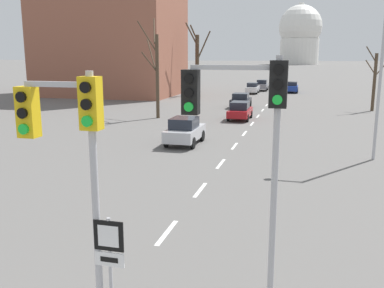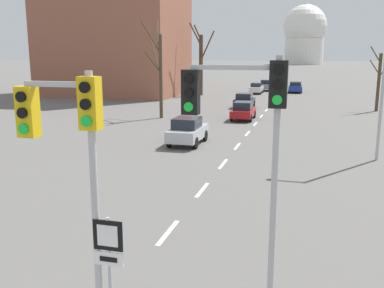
{
  "view_description": "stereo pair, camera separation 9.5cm",
  "coord_description": "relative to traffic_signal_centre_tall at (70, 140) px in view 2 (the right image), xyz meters",
  "views": [
    {
      "loc": [
        3.98,
        -2.85,
        5.52
      ],
      "look_at": [
        1.64,
        6.07,
        3.59
      ],
      "focal_mm": 40.0,
      "sensor_mm": 36.0,
      "label": 1
    },
    {
      "loc": [
        4.07,
        -2.83,
        5.52
      ],
      "look_at": [
        1.64,
        6.07,
        3.59
      ],
      "focal_mm": 40.0,
      "sensor_mm": 36.0,
      "label": 2
    }
  ],
  "objects": [
    {
      "name": "lane_stripe_1",
      "position": [
        0.16,
        5.13,
        -3.96
      ],
      "size": [
        0.16,
        2.0,
        0.01
      ],
      "primitive_type": "cube",
      "color": "silver",
      "rests_on": "ground_plane"
    },
    {
      "name": "lane_stripe_2",
      "position": [
        0.16,
        9.63,
        -3.96
      ],
      "size": [
        0.16,
        2.0,
        0.01
      ],
      "primitive_type": "cube",
      "color": "silver",
      "rests_on": "ground_plane"
    },
    {
      "name": "lane_stripe_3",
      "position": [
        0.16,
        14.13,
        -3.96
      ],
      "size": [
        0.16,
        2.0,
        0.01
      ],
      "primitive_type": "cube",
      "color": "silver",
      "rests_on": "ground_plane"
    },
    {
      "name": "lane_stripe_4",
      "position": [
        0.16,
        18.63,
        -3.96
      ],
      "size": [
        0.16,
        2.0,
        0.01
      ],
      "primitive_type": "cube",
      "color": "silver",
      "rests_on": "ground_plane"
    },
    {
      "name": "lane_stripe_5",
      "position": [
        0.16,
        23.13,
        -3.96
      ],
      "size": [
        0.16,
        2.0,
        0.01
      ],
      "primitive_type": "cube",
      "color": "silver",
      "rests_on": "ground_plane"
    },
    {
      "name": "lane_stripe_6",
      "position": [
        0.16,
        27.63,
        -3.96
      ],
      "size": [
        0.16,
        2.0,
        0.01
      ],
      "primitive_type": "cube",
      "color": "silver",
      "rests_on": "ground_plane"
    },
    {
      "name": "lane_stripe_7",
      "position": [
        0.16,
        32.13,
        -3.96
      ],
      "size": [
        0.16,
        2.0,
        0.01
      ],
      "primitive_type": "cube",
      "color": "silver",
      "rests_on": "ground_plane"
    },
    {
      "name": "lane_stripe_8",
      "position": [
        0.16,
        36.63,
        -3.96
      ],
      "size": [
        0.16,
        2.0,
        0.01
      ],
      "primitive_type": "cube",
      "color": "silver",
      "rests_on": "ground_plane"
    },
    {
      "name": "lane_stripe_9",
      "position": [
        0.16,
        41.13,
        -3.96
      ],
      "size": [
        0.16,
        2.0,
        0.01
      ],
      "primitive_type": "cube",
      "color": "silver",
      "rests_on": "ground_plane"
    },
    {
      "name": "lane_stripe_10",
      "position": [
        0.16,
        45.63,
        -3.96
      ],
      "size": [
        0.16,
        2.0,
        0.01
      ],
      "primitive_type": "cube",
      "color": "silver",
      "rests_on": "ground_plane"
    },
    {
      "name": "lane_stripe_11",
      "position": [
        0.16,
        50.13,
        -3.96
      ],
      "size": [
        0.16,
        2.0,
        0.01
      ],
      "primitive_type": "cube",
      "color": "silver",
      "rests_on": "ground_plane"
    },
    {
      "name": "lane_stripe_12",
      "position": [
        0.16,
        54.63,
        -3.96
      ],
      "size": [
        0.16,
        2.0,
        0.01
      ],
      "primitive_type": "cube",
      "color": "silver",
      "rests_on": "ground_plane"
    },
    {
      "name": "lane_stripe_13",
      "position": [
        0.16,
        59.13,
        -3.96
      ],
      "size": [
        0.16,
        2.0,
        0.01
      ],
      "primitive_type": "cube",
      "color": "silver",
      "rests_on": "ground_plane"
    },
    {
      "name": "traffic_signal_centre_tall",
      "position": [
        0.0,
        0.0,
        0.0
      ],
      "size": [
        1.67,
        0.34,
        5.25
      ],
      "color": "#B2B2B7",
      "rests_on": "ground_plane"
    },
    {
      "name": "traffic_signal_near_right",
      "position": [
        3.0,
        1.97,
        0.22
      ],
      "size": [
        2.21,
        0.34,
        5.51
      ],
      "color": "#B2B2B7",
      "rests_on": "ground_plane"
    },
    {
      "name": "route_sign_post",
      "position": [
        0.72,
        -0.05,
        -2.24
      ],
      "size": [
        0.6,
        0.08,
        2.53
      ],
      "color": "#B2B2B7",
      "rests_on": "ground_plane"
    },
    {
      "name": "street_lamp_right",
      "position": [
        7.63,
        17.1,
        1.5
      ],
      "size": [
        1.8,
        0.36,
        9.09
      ],
      "color": "#B2B2B7",
      "rests_on": "ground_plane"
    },
    {
      "name": "sedan_near_left",
      "position": [
        -2.96,
        18.41,
        -3.11
      ],
      "size": [
        1.85,
        3.93,
        1.7
      ],
      "color": "#B7B7BC",
      "rests_on": "ground_plane"
    },
    {
      "name": "sedan_near_right",
      "position": [
        2.29,
        58.34,
        -3.15
      ],
      "size": [
        1.93,
        4.13,
        1.6
      ],
      "color": "navy",
      "rests_on": "ground_plane"
    },
    {
      "name": "sedan_mid_centre",
      "position": [
        -3.11,
        55.46,
        -3.18
      ],
      "size": [
        1.71,
        4.57,
        1.56
      ],
      "color": "silver",
      "rests_on": "ground_plane"
    },
    {
      "name": "sedan_far_left",
      "position": [
        -1.13,
        29.59,
        -3.17
      ],
      "size": [
        1.8,
        3.99,
        1.57
      ],
      "color": "maroon",
      "rests_on": "ground_plane"
    },
    {
      "name": "sedan_far_right",
      "position": [
        -2.32,
        38.24,
        -3.18
      ],
      "size": [
        1.93,
        3.82,
        1.54
      ],
      "color": "black",
      "rests_on": "ground_plane"
    },
    {
      "name": "sedan_distant_centre",
      "position": [
        -2.26,
        60.61,
        -3.11
      ],
      "size": [
        1.77,
        3.86,
        1.7
      ],
      "color": "slate",
      "rests_on": "ground_plane"
    },
    {
      "name": "bare_tree_left_near",
      "position": [
        -10.26,
        50.91,
        0.66
      ],
      "size": [
        3.1,
        3.65,
        9.78
      ],
      "color": "#473828",
      "rests_on": "ground_plane"
    },
    {
      "name": "bare_tree_right_near",
      "position": [
        10.83,
        38.86,
        -0.88
      ],
      "size": [
        3.03,
        2.39,
        6.33
      ],
      "color": "#473828",
      "rests_on": "ground_plane"
    },
    {
      "name": "bare_tree_left_far",
      "position": [
        -8.47,
        28.87,
        0.16
      ],
      "size": [
        1.99,
        5.02,
        8.82
      ],
      "color": "#473828",
      "rests_on": "ground_plane"
    },
    {
      "name": "capitol_dome",
      "position": [
        0.16,
        250.56,
        12.58
      ],
      "size": [
        24.05,
        24.05,
        33.97
      ],
      "color": "silver",
      "rests_on": "ground_plane"
    },
    {
      "name": "apartment_block_left",
      "position": [
        -21.97,
        49.0,
        6.08
      ],
      "size": [
        18.0,
        14.0,
        20.1
      ],
      "primitive_type": "cube",
      "color": "#935642",
      "rests_on": "ground_plane"
    }
  ]
}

